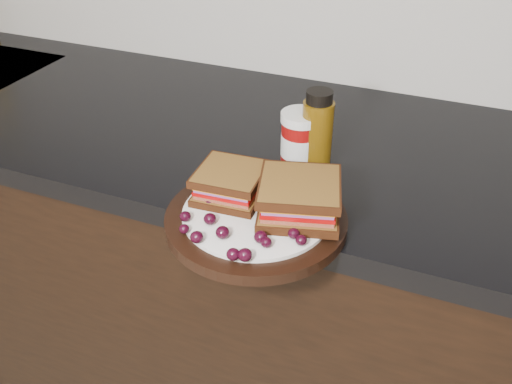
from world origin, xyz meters
TOP-DOWN VIEW (x-y plane):
  - base_cabinets at (0.00, 1.70)m, footprint 3.96×0.58m
  - countertop at (0.00, 1.70)m, footprint 3.98×0.60m
  - plate at (-0.06, 1.42)m, footprint 0.28×0.28m
  - sandwich_left at (-0.11, 1.44)m, footprint 0.11×0.11m
  - sandwich_right at (0.00, 1.44)m, footprint 0.15×0.15m
  - grape_0 at (-0.15, 1.36)m, footprint 0.02×0.02m
  - grape_1 at (-0.11, 1.36)m, footprint 0.02×0.02m
  - grape_2 at (-0.14, 1.33)m, footprint 0.02×0.02m
  - grape_3 at (-0.11, 1.32)m, footprint 0.02×0.02m
  - grape_4 at (-0.08, 1.34)m, footprint 0.02×0.02m
  - grape_5 at (-0.08, 1.34)m, footprint 0.01×0.01m
  - grape_6 at (-0.05, 1.30)m, footprint 0.02×0.02m
  - grape_7 at (-0.03, 1.31)m, footprint 0.02×0.02m
  - grape_8 at (-0.02, 1.34)m, footprint 0.02×0.02m
  - grape_9 at (-0.03, 1.35)m, footprint 0.02×0.02m
  - grape_10 at (0.03, 1.37)m, footprint 0.02×0.02m
  - grape_11 at (0.01, 1.38)m, footprint 0.02×0.02m
  - grape_12 at (0.03, 1.40)m, footprint 0.02×0.02m
  - grape_13 at (0.04, 1.42)m, footprint 0.02×0.02m
  - grape_14 at (0.01, 1.44)m, footprint 0.02×0.02m
  - grape_15 at (-0.02, 1.44)m, footprint 0.02×0.02m
  - grape_16 at (-0.10, 1.48)m, footprint 0.02×0.02m
  - grape_17 at (-0.12, 1.45)m, footprint 0.02×0.02m
  - grape_18 at (-0.13, 1.44)m, footprint 0.02×0.02m
  - grape_19 at (-0.14, 1.44)m, footprint 0.02×0.02m
  - grape_20 at (-0.12, 1.41)m, footprint 0.02×0.02m
  - grape_21 at (-0.13, 1.40)m, footprint 0.02×0.02m
  - grape_22 at (-0.11, 1.45)m, footprint 0.02×0.02m
  - grape_23 at (-0.15, 1.45)m, footprint 0.02×0.02m
  - grape_24 at (-0.14, 1.42)m, footprint 0.02×0.02m
  - condiment_jar at (-0.05, 1.61)m, footprint 0.07×0.07m
  - oil_bottle at (-0.03, 1.61)m, footprint 0.06×0.06m

SIDE VIEW (x-z plane):
  - base_cabinets at x=0.00m, z-range 0.00..0.86m
  - countertop at x=0.00m, z-range 0.86..0.90m
  - plate at x=-0.06m, z-range 0.90..0.92m
  - grape_5 at x=-0.08m, z-range 0.92..0.94m
  - grape_2 at x=-0.14m, z-range 0.92..0.94m
  - grape_22 at x=-0.11m, z-range 0.92..0.94m
  - grape_24 at x=-0.14m, z-range 0.92..0.94m
  - grape_12 at x=0.03m, z-range 0.92..0.94m
  - grape_16 at x=-0.10m, z-range 0.92..0.94m
  - grape_8 at x=-0.02m, z-range 0.92..0.94m
  - grape_21 at x=-0.13m, z-range 0.92..0.94m
  - grape_10 at x=0.03m, z-range 0.92..0.94m
  - grape_13 at x=0.04m, z-range 0.92..0.94m
  - grape_11 at x=0.01m, z-range 0.92..0.94m
  - grape_0 at x=-0.15m, z-range 0.92..0.94m
  - grape_15 at x=-0.02m, z-range 0.92..0.94m
  - grape_19 at x=-0.14m, z-range 0.92..0.94m
  - grape_6 at x=-0.05m, z-range 0.92..0.94m
  - grape_14 at x=0.01m, z-range 0.92..0.94m
  - grape_1 at x=-0.11m, z-range 0.92..0.94m
  - grape_3 at x=-0.11m, z-range 0.92..0.94m
  - grape_17 at x=-0.12m, z-range 0.92..0.94m
  - grape_20 at x=-0.12m, z-range 0.92..0.94m
  - grape_9 at x=-0.03m, z-range 0.92..0.94m
  - grape_23 at x=-0.15m, z-range 0.92..0.94m
  - grape_7 at x=-0.03m, z-range 0.92..0.94m
  - grape_4 at x=-0.08m, z-range 0.92..0.94m
  - grape_18 at x=-0.13m, z-range 0.92..0.94m
  - sandwich_left at x=-0.11m, z-range 0.92..0.97m
  - sandwich_right at x=0.00m, z-range 0.92..0.98m
  - condiment_jar at x=-0.05m, z-range 0.90..1.01m
  - oil_bottle at x=-0.03m, z-range 0.90..1.05m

